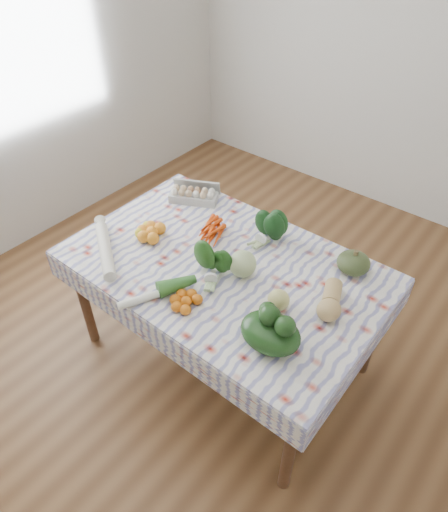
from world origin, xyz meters
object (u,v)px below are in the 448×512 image
at_px(grapefruit, 278,300).
at_px(egg_carton, 193,196).
at_px(dining_table, 224,276).
at_px(kabocha_squash, 354,263).
at_px(butternut_squash, 331,299).
at_px(cabbage, 243,264).

bearing_deg(grapefruit, egg_carton, 155.20).
relative_size(dining_table, kabocha_squash, 9.34).
relative_size(egg_carton, butternut_squash, 1.23).
height_order(egg_carton, kabocha_squash, kabocha_squash).
bearing_deg(butternut_squash, egg_carton, 145.50).
height_order(dining_table, cabbage, cabbage).
relative_size(dining_table, egg_carton, 5.40).
height_order(dining_table, egg_carton, egg_carton).
distance_m(kabocha_squash, cabbage, 0.57).
distance_m(dining_table, cabbage, 0.20).
distance_m(dining_table, grapefruit, 0.43).
height_order(butternut_squash, grapefruit, butternut_squash).
relative_size(dining_table, grapefruit, 15.23).
height_order(cabbage, grapefruit, cabbage).
bearing_deg(dining_table, grapefruit, -11.59).
distance_m(egg_carton, cabbage, 0.73).
distance_m(cabbage, butternut_squash, 0.47).
distance_m(butternut_squash, grapefruit, 0.25).
height_order(kabocha_squash, grapefruit, kabocha_squash).
relative_size(cabbage, butternut_squash, 0.59).
bearing_deg(cabbage, kabocha_squash, 41.35).
bearing_deg(egg_carton, cabbage, -55.31).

